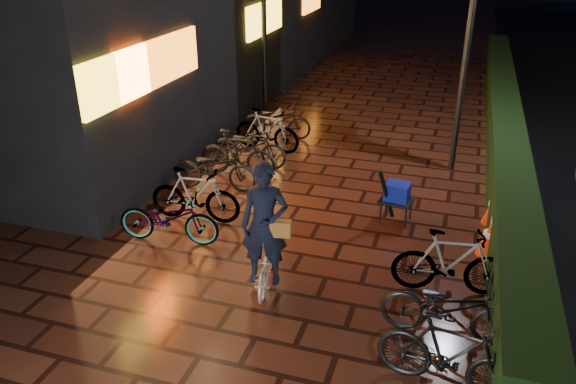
% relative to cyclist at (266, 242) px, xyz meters
% --- Properties ---
extents(ground, '(80.00, 80.00, 0.00)m').
position_rel_cyclist_xyz_m(ground, '(0.27, -0.08, -0.76)').
color(ground, '#381911').
rests_on(ground, ground).
extents(hedge, '(0.70, 20.00, 1.00)m').
position_rel_cyclist_xyz_m(hedge, '(3.57, 7.92, -0.26)').
color(hedge, black).
rests_on(hedge, ground).
extents(lamp_post_hedge, '(0.48, 0.18, 5.03)m').
position_rel_cyclist_xyz_m(lamp_post_hedge, '(2.45, 5.58, 2.01)').
color(lamp_post_hedge, black).
rests_on(lamp_post_hedge, ground).
extents(lamp_post_sf, '(0.49, 0.17, 5.10)m').
position_rel_cyclist_xyz_m(lamp_post_sf, '(-2.86, 7.94, 2.05)').
color(lamp_post_sf, black).
rests_on(lamp_post_sf, ground).
extents(cyclist, '(0.79, 1.49, 2.04)m').
position_rel_cyclist_xyz_m(cyclist, '(0.00, 0.00, 0.00)').
color(cyclist, silver).
rests_on(cyclist, ground).
extents(traffic_barrier, '(0.49, 1.58, 0.64)m').
position_rel_cyclist_xyz_m(traffic_barrier, '(3.27, 2.55, -0.44)').
color(traffic_barrier, '#FF380D').
rests_on(traffic_barrier, ground).
extents(cart_assembly, '(0.66, 0.60, 1.10)m').
position_rel_cyclist_xyz_m(cart_assembly, '(1.57, 2.66, -0.19)').
color(cart_assembly, black).
rests_on(cart_assembly, ground).
extents(parked_bikes_storefront, '(2.07, 6.40, 1.04)m').
position_rel_cyclist_xyz_m(parked_bikes_storefront, '(-2.01, 3.59, -0.27)').
color(parked_bikes_storefront, black).
rests_on(parked_bikes_storefront, ground).
extents(parked_bikes_hedge, '(1.87, 2.78, 1.04)m').
position_rel_cyclist_xyz_m(parked_bikes_hedge, '(2.69, -0.36, -0.26)').
color(parked_bikes_hedge, black).
rests_on(parked_bikes_hedge, ground).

